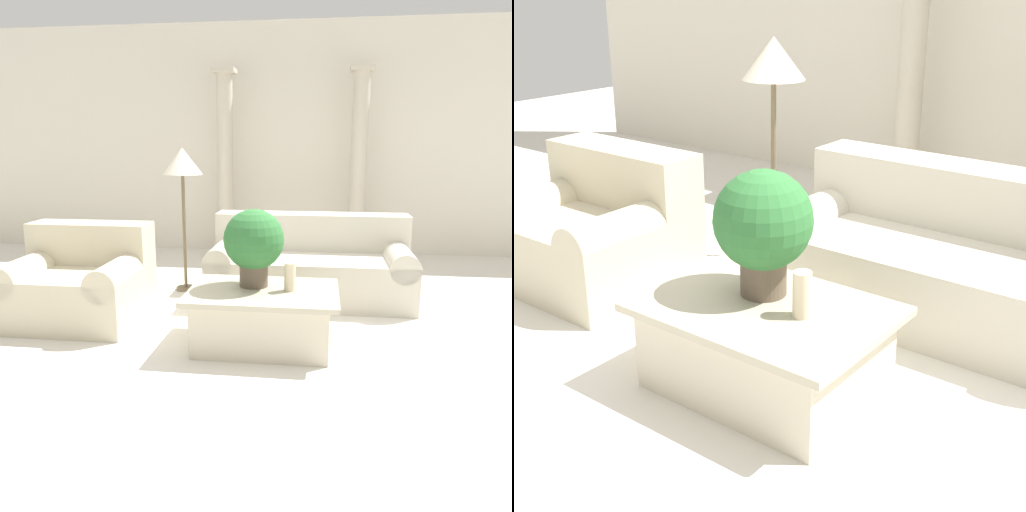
{
  "view_description": "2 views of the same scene",
  "coord_description": "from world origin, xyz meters",
  "views": [
    {
      "loc": [
        0.56,
        -4.03,
        1.55
      ],
      "look_at": [
        0.02,
        0.06,
        0.62
      ],
      "focal_mm": 35.0,
      "sensor_mm": 36.0,
      "label": 1
    },
    {
      "loc": [
        1.96,
        -2.73,
        1.9
      ],
      "look_at": [
        0.01,
        -0.16,
        0.61
      ],
      "focal_mm": 50.0,
      "sensor_mm": 36.0,
      "label": 2
    }
  ],
  "objects": [
    {
      "name": "ground_plane",
      "position": [
        0.0,
        0.0,
        0.0
      ],
      "size": [
        16.0,
        16.0,
        0.0
      ],
      "primitive_type": "plane",
      "color": "silver"
    },
    {
      "name": "sofa_long",
      "position": [
        0.46,
        0.97,
        0.34
      ],
      "size": [
        2.01,
        0.99,
        0.84
      ],
      "color": "beige",
      "rests_on": "ground_plane"
    },
    {
      "name": "pillar_candle",
      "position": [
        0.33,
        -0.34,
        0.56
      ],
      "size": [
        0.09,
        0.09,
        0.22
      ],
      "color": "beige",
      "rests_on": "coffee_table"
    },
    {
      "name": "floor_lamp",
      "position": [
        -0.88,
        1.06,
        1.32
      ],
      "size": [
        0.42,
        0.42,
        1.51
      ],
      "color": "brown",
      "rests_on": "ground_plane"
    },
    {
      "name": "coffee_table",
      "position": [
        0.13,
        -0.35,
        0.23
      ],
      "size": [
        1.16,
        0.83,
        0.45
      ],
      "color": "beige",
      "rests_on": "ground_plane"
    },
    {
      "name": "loveseat",
      "position": [
        -1.58,
        0.07,
        0.35
      ],
      "size": [
        1.13,
        0.99,
        0.84
      ],
      "color": "beige",
      "rests_on": "ground_plane"
    },
    {
      "name": "potted_plant",
      "position": [
        0.04,
        -0.25,
        0.8
      ],
      "size": [
        0.48,
        0.48,
        0.61
      ],
      "color": "brown",
      "rests_on": "coffee_table"
    },
    {
      "name": "column_left",
      "position": [
        -0.77,
        2.83,
        1.29
      ],
      "size": [
        0.31,
        0.31,
        2.53
      ],
      "color": "beige",
      "rests_on": "ground_plane"
    }
  ]
}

